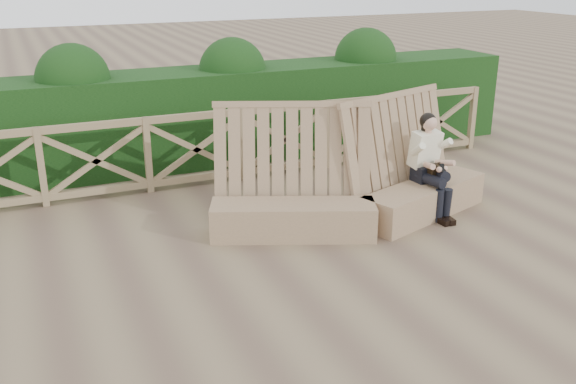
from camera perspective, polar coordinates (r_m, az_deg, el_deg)
name	(u,v)px	position (r m, az deg, el deg)	size (l,w,h in m)	color
ground	(294,288)	(6.63, 0.50, -8.56)	(60.00, 60.00, 0.00)	brown
bench	(358,194)	(8.12, 6.28, -0.17)	(3.86, 1.44, 1.56)	#82654A
woman	(430,161)	(8.51, 12.51, 2.71)	(0.40, 0.82, 1.33)	black
guardrail	(196,149)	(9.50, -8.16, 3.77)	(10.10, 0.09, 1.10)	#7E6549
hedge	(175,119)	(10.58, -10.01, 6.43)	(12.00, 1.20, 1.50)	black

